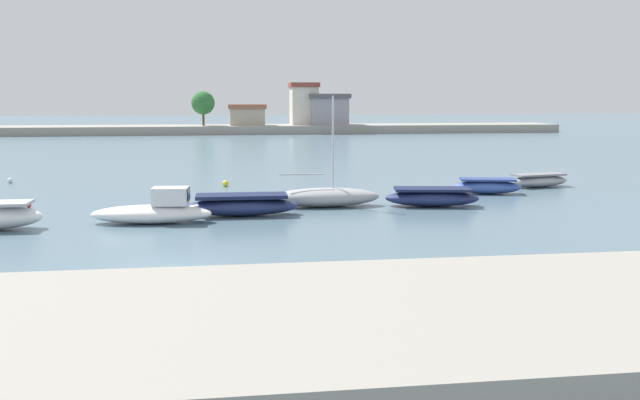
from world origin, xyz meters
TOP-DOWN VIEW (x-y plane):
  - ground_plane at (0.00, 0.00)m, footprint 400.00×400.00m
  - seawall_embankment at (0.00, -9.92)m, footprint 80.15×7.43m
  - moored_boat_2 at (-1.08, 9.11)m, footprint 5.46×2.19m
  - moored_boat_3 at (2.84, 10.58)m, footprint 5.38×1.89m
  - moored_boat_4 at (7.19, 12.76)m, footprint 5.62×1.95m
  - moored_boat_5 at (12.63, 12.05)m, footprint 5.05×2.62m
  - moored_boat_6 at (17.25, 16.17)m, footprint 4.16×2.37m
  - moored_boat_7 at (21.58, 18.68)m, footprint 4.39×2.28m
  - mooring_buoy_0 at (-11.70, 25.57)m, footprint 0.35×0.35m
  - mooring_buoy_1 at (4.23, 15.27)m, footprint 0.37×0.37m
  - mooring_buoy_2 at (-7.78, 14.45)m, footprint 0.28×0.28m
  - mooring_buoy_3 at (2.23, 21.65)m, footprint 0.40×0.40m
  - distant_shoreline at (-0.71, 87.41)m, footprint 111.16×9.07m

SIDE VIEW (x-z plane):
  - ground_plane at x=0.00m, z-range 0.00..0.00m
  - mooring_buoy_2 at x=-7.78m, z-range 0.00..0.28m
  - mooring_buoy_0 at x=-11.70m, z-range 0.00..0.35m
  - mooring_buoy_1 at x=4.23m, z-range 0.00..0.37m
  - mooring_buoy_3 at x=2.23m, z-range 0.00..0.40m
  - moored_boat_7 at x=21.58m, z-range -0.02..0.81m
  - moored_boat_6 at x=17.25m, z-range -0.02..0.87m
  - moored_boat_5 at x=12.63m, z-range -0.02..0.93m
  - moored_boat_3 at x=2.84m, z-range -0.02..0.99m
  - moored_boat_4 at x=7.19m, z-range -2.32..3.32m
  - moored_boat_2 at x=-1.08m, z-range -0.27..1.33m
  - seawall_embankment at x=0.00m, z-range 0.00..1.65m
  - distant_shoreline at x=-0.71m, z-range -2.15..5.66m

